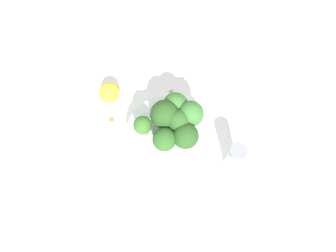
# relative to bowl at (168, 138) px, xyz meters

# --- Properties ---
(ground_plane) EXTENTS (3.00, 3.00, 0.00)m
(ground_plane) POSITION_rel_bowl_xyz_m (0.00, 0.00, -0.02)
(ground_plane) COLOR white
(bowl) EXTENTS (0.15, 0.15, 0.05)m
(bowl) POSITION_rel_bowl_xyz_m (0.00, 0.00, 0.00)
(bowl) COLOR silver
(bowl) RESTS_ON ground_plane
(broccoli_floret_0) EXTENTS (0.05, 0.05, 0.06)m
(broccoli_floret_0) POSITION_rel_bowl_xyz_m (0.01, 0.02, 0.06)
(broccoli_floret_0) COLOR #7A9E5B
(broccoli_floret_0) RESTS_ON bowl
(broccoli_floret_1) EXTENTS (0.05, 0.05, 0.06)m
(broccoli_floret_1) POSITION_rel_bowl_xyz_m (0.04, -0.02, 0.06)
(broccoli_floret_1) COLOR #7A9E5B
(broccoli_floret_1) RESTS_ON bowl
(broccoli_floret_2) EXTENTS (0.04, 0.04, 0.06)m
(broccoli_floret_2) POSITION_rel_bowl_xyz_m (0.02, -0.01, 0.06)
(broccoli_floret_2) COLOR #8EB770
(broccoli_floret_2) RESTS_ON bowl
(broccoli_floret_3) EXTENTS (0.04, 0.04, 0.06)m
(broccoli_floret_3) POSITION_rel_bowl_xyz_m (-0.00, -0.04, 0.06)
(broccoli_floret_3) COLOR #84AD66
(broccoli_floret_3) RESTS_ON bowl
(broccoli_floret_4) EXTENTS (0.03, 0.03, 0.05)m
(broccoli_floret_4) POSITION_rel_bowl_xyz_m (-0.02, 0.04, 0.06)
(broccoli_floret_4) COLOR #84AD66
(broccoli_floret_4) RESTS_ON bowl
(broccoli_floret_5) EXTENTS (0.05, 0.05, 0.05)m
(broccoli_floret_5) POSITION_rel_bowl_xyz_m (0.04, 0.01, 0.05)
(broccoli_floret_5) COLOR #84AD66
(broccoli_floret_5) RESTS_ON bowl
(broccoli_floret_6) EXTENTS (0.04, 0.04, 0.05)m
(broccoli_floret_6) POSITION_rel_bowl_xyz_m (-0.03, -0.01, 0.06)
(broccoli_floret_6) COLOR #84AD66
(broccoli_floret_6) RESTS_ON bowl
(pepper_shaker) EXTENTS (0.03, 0.03, 0.08)m
(pepper_shaker) POSITION_rel_bowl_xyz_m (0.03, -0.12, 0.01)
(pepper_shaker) COLOR silver
(pepper_shaker) RESTS_ON ground_plane
(lemon_wedge) EXTENTS (0.04, 0.04, 0.04)m
(lemon_wedge) POSITION_rel_bowl_xyz_m (0.02, 0.15, -0.00)
(lemon_wedge) COLOR yellow
(lemon_wedge) RESTS_ON ground_plane
(almond_crumb_0) EXTENTS (0.01, 0.01, 0.01)m
(almond_crumb_0) POSITION_rel_bowl_xyz_m (0.04, -0.12, -0.02)
(almond_crumb_0) COLOR olive
(almond_crumb_0) RESTS_ON ground_plane
(almond_crumb_1) EXTENTS (0.01, 0.00, 0.01)m
(almond_crumb_1) POSITION_rel_bowl_xyz_m (0.14, 0.05, -0.02)
(almond_crumb_1) COLOR tan
(almond_crumb_1) RESTS_ON ground_plane
(almond_crumb_2) EXTENTS (0.01, 0.01, 0.01)m
(almond_crumb_2) POSITION_rel_bowl_xyz_m (0.10, 0.06, -0.02)
(almond_crumb_2) COLOR tan
(almond_crumb_2) RESTS_ON ground_plane
(almond_crumb_3) EXTENTS (0.01, 0.01, 0.01)m
(almond_crumb_3) POSITION_rel_bowl_xyz_m (-0.02, 0.12, -0.02)
(almond_crumb_3) COLOR olive
(almond_crumb_3) RESTS_ON ground_plane
(almond_crumb_4) EXTENTS (0.01, 0.01, 0.01)m
(almond_crumb_4) POSITION_rel_bowl_xyz_m (0.06, 0.08, -0.02)
(almond_crumb_4) COLOR olive
(almond_crumb_4) RESTS_ON ground_plane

